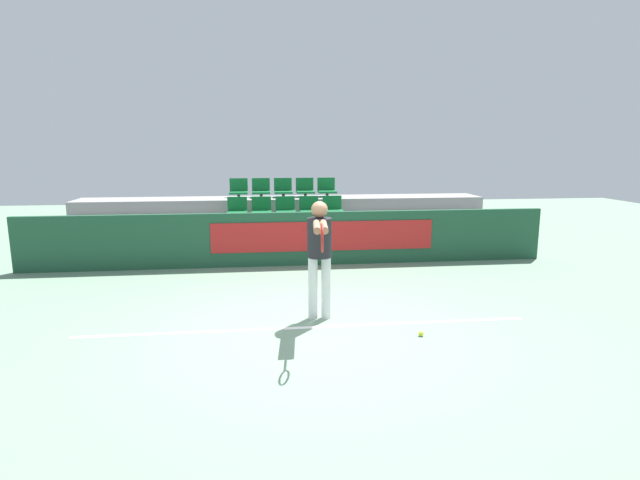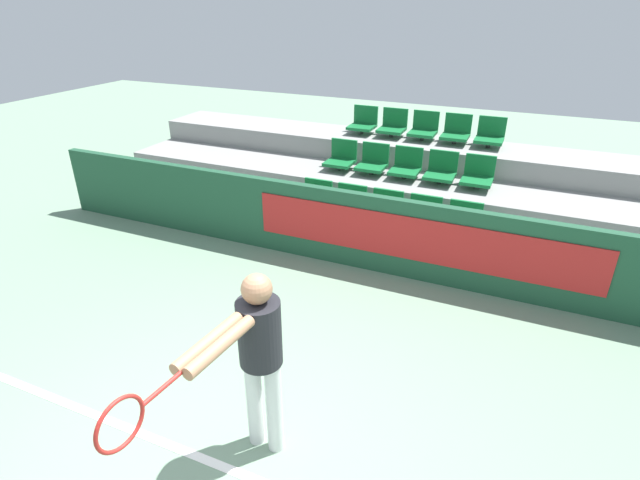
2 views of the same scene
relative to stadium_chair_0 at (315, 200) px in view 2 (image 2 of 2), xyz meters
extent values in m
cube|color=white|center=(1.11, -4.27, -0.54)|extent=(5.96, 0.08, 0.01)
cube|color=#1E4C33|center=(1.11, -0.75, -0.01)|extent=(10.42, 0.12, 1.07)
cube|color=red|center=(1.77, -0.82, 0.04)|extent=(4.42, 0.02, 0.59)
cube|color=gray|center=(1.11, -0.13, -0.37)|extent=(10.02, 1.08, 0.36)
cube|color=gray|center=(1.11, 0.95, -0.19)|extent=(10.02, 1.08, 0.72)
cube|color=gray|center=(1.11, 2.03, -0.01)|extent=(10.02, 1.08, 1.08)
cylinder|color=#333333|center=(0.00, -0.07, -0.14)|extent=(0.07, 0.07, 0.10)
cube|color=#146B33|center=(0.00, -0.07, -0.06)|extent=(0.45, 0.46, 0.05)
cube|color=#146B33|center=(0.00, 0.14, 0.12)|extent=(0.45, 0.04, 0.32)
cylinder|color=#333333|center=(0.56, -0.07, -0.14)|extent=(0.07, 0.07, 0.10)
cube|color=#146B33|center=(0.56, -0.07, -0.06)|extent=(0.45, 0.46, 0.05)
cube|color=#146B33|center=(0.56, 0.14, 0.12)|extent=(0.45, 0.04, 0.32)
cylinder|color=#333333|center=(1.11, -0.07, -0.14)|extent=(0.07, 0.07, 0.10)
cube|color=#146B33|center=(1.11, -0.07, -0.06)|extent=(0.45, 0.46, 0.05)
cube|color=#146B33|center=(1.11, 0.14, 0.12)|extent=(0.45, 0.04, 0.32)
cylinder|color=#333333|center=(1.67, -0.07, -0.14)|extent=(0.07, 0.07, 0.10)
cube|color=#146B33|center=(1.67, -0.07, -0.06)|extent=(0.45, 0.46, 0.05)
cube|color=#146B33|center=(1.67, 0.14, 0.12)|extent=(0.45, 0.04, 0.32)
cylinder|color=#333333|center=(2.23, -0.07, -0.14)|extent=(0.07, 0.07, 0.10)
cube|color=#146B33|center=(2.23, -0.07, -0.06)|extent=(0.45, 0.46, 0.05)
cube|color=#146B33|center=(2.23, 0.14, 0.12)|extent=(0.45, 0.04, 0.32)
cylinder|color=#333333|center=(0.00, 1.00, 0.22)|extent=(0.07, 0.07, 0.10)
cube|color=#146B33|center=(0.00, 1.00, 0.30)|extent=(0.45, 0.46, 0.05)
cube|color=#146B33|center=(0.00, 1.21, 0.48)|extent=(0.45, 0.04, 0.32)
cylinder|color=#333333|center=(0.56, 1.00, 0.22)|extent=(0.07, 0.07, 0.10)
cube|color=#146B33|center=(0.56, 1.00, 0.30)|extent=(0.45, 0.46, 0.05)
cube|color=#146B33|center=(0.56, 1.21, 0.48)|extent=(0.45, 0.04, 0.32)
cylinder|color=#333333|center=(1.11, 1.00, 0.22)|extent=(0.07, 0.07, 0.10)
cube|color=#146B33|center=(1.11, 1.00, 0.30)|extent=(0.45, 0.46, 0.05)
cube|color=#146B33|center=(1.11, 1.21, 0.48)|extent=(0.45, 0.04, 0.32)
cylinder|color=#333333|center=(1.67, 1.00, 0.22)|extent=(0.07, 0.07, 0.10)
cube|color=#146B33|center=(1.67, 1.00, 0.30)|extent=(0.45, 0.46, 0.05)
cube|color=#146B33|center=(1.67, 1.21, 0.48)|extent=(0.45, 0.04, 0.32)
cylinder|color=#333333|center=(2.23, 1.00, 0.22)|extent=(0.07, 0.07, 0.10)
cube|color=#146B33|center=(2.23, 1.00, 0.30)|extent=(0.45, 0.46, 0.05)
cube|color=#146B33|center=(2.23, 1.21, 0.48)|extent=(0.45, 0.04, 0.32)
cylinder|color=#333333|center=(0.00, 2.08, 0.58)|extent=(0.07, 0.07, 0.10)
cube|color=#146B33|center=(0.00, 2.08, 0.65)|extent=(0.45, 0.46, 0.05)
cube|color=#146B33|center=(0.00, 2.29, 0.84)|extent=(0.45, 0.04, 0.32)
cylinder|color=#333333|center=(0.56, 2.08, 0.58)|extent=(0.07, 0.07, 0.10)
cube|color=#146B33|center=(0.56, 2.08, 0.65)|extent=(0.45, 0.46, 0.05)
cube|color=#146B33|center=(0.56, 2.29, 0.84)|extent=(0.45, 0.04, 0.32)
cylinder|color=#333333|center=(1.11, 2.08, 0.58)|extent=(0.07, 0.07, 0.10)
cube|color=#146B33|center=(1.11, 2.08, 0.65)|extent=(0.45, 0.46, 0.05)
cube|color=#146B33|center=(1.11, 2.29, 0.84)|extent=(0.45, 0.04, 0.32)
cylinder|color=#333333|center=(1.67, 2.08, 0.58)|extent=(0.07, 0.07, 0.10)
cube|color=#146B33|center=(1.67, 2.08, 0.65)|extent=(0.45, 0.46, 0.05)
cube|color=#146B33|center=(1.67, 2.29, 0.84)|extent=(0.45, 0.04, 0.32)
cylinder|color=#333333|center=(2.23, 2.08, 0.58)|extent=(0.07, 0.07, 0.10)
cube|color=#146B33|center=(2.23, 2.08, 0.65)|extent=(0.45, 0.46, 0.05)
cube|color=#146B33|center=(2.23, 2.29, 0.84)|extent=(0.45, 0.04, 0.32)
cylinder|color=silver|center=(1.22, -3.92, -0.11)|extent=(0.13, 0.13, 0.87)
cylinder|color=silver|center=(1.40, -3.92, -0.11)|extent=(0.13, 0.13, 0.87)
cylinder|color=black|center=(1.31, -3.92, 0.59)|extent=(0.33, 0.33, 0.53)
sphere|color=#9E7051|center=(1.31, -3.92, 0.97)|extent=(0.23, 0.23, 0.23)
cylinder|color=#9E7051|center=(1.22, -4.39, 0.82)|extent=(0.15, 0.63, 0.09)
cylinder|color=#9E7051|center=(1.31, -4.39, 0.82)|extent=(0.15, 0.63, 0.09)
cylinder|color=#AD231E|center=(1.23, -4.85, 0.82)|extent=(0.06, 0.30, 0.03)
torus|color=#AD231E|center=(1.20, -5.15, 0.82)|extent=(0.05, 0.32, 0.32)
camera|label=1|loc=(0.53, -10.47, 1.81)|focal=28.00mm
camera|label=2|loc=(2.92, -6.47, 2.84)|focal=28.00mm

